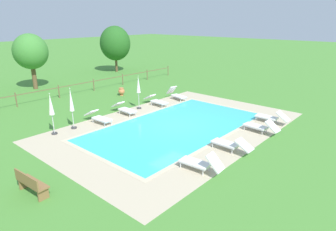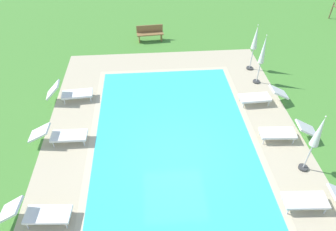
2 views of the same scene
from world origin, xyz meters
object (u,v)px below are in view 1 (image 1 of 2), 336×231
sun_lounger_south_near_corner (156,101)px  sun_lounger_south_far (125,109)px  tree_far_west (31,52)px  tree_west_mid (115,43)px  sun_lounger_north_mid (271,117)px  sun_lounger_south_mid (260,126)px  sun_lounger_south_end (230,144)px  patio_umbrella_closed_row_mid_west (71,103)px  sun_lounger_north_far (177,94)px  patio_umbrella_closed_row_west (138,87)px  terracotta_urn_near_fence (121,91)px  patio_umbrella_closed_row_centre (51,107)px  sun_lounger_north_near_steps (99,117)px  wooden_bench_lawn_side (31,183)px  sun_lounger_north_end (201,163)px

sun_lounger_south_near_corner → sun_lounger_south_far: size_ratio=1.00×
tree_far_west → sun_lounger_south_near_corner: bearing=-74.4°
tree_west_mid → sun_lounger_north_mid: bearing=-104.5°
sun_lounger_south_near_corner → sun_lounger_north_mid: bearing=-76.9°
sun_lounger_south_mid → sun_lounger_south_end: bearing=179.2°
sun_lounger_south_mid → patio_umbrella_closed_row_mid_west: 10.70m
sun_lounger_north_far → sun_lounger_south_near_corner: bearing=178.9°
sun_lounger_north_far → sun_lounger_south_near_corner: size_ratio=0.94×
sun_lounger_south_far → patio_umbrella_closed_row_west: size_ratio=0.89×
sun_lounger_north_mid → sun_lounger_south_mid: sun_lounger_south_mid is taller
sun_lounger_north_far → terracotta_urn_near_fence: (-2.06, 4.23, -0.05)m
sun_lounger_south_end → patio_umbrella_closed_row_centre: bearing=118.1°
sun_lounger_north_near_steps → sun_lounger_south_near_corner: sun_lounger_north_near_steps is taller
sun_lounger_north_near_steps → patio_umbrella_closed_row_west: size_ratio=0.88×
sun_lounger_south_far → patio_umbrella_closed_row_mid_west: size_ratio=0.87×
sun_lounger_south_mid → sun_lounger_south_end: 3.22m
patio_umbrella_closed_row_mid_west → patio_umbrella_closed_row_centre: 1.20m
patio_umbrella_closed_row_mid_west → patio_umbrella_closed_row_centre: patio_umbrella_closed_row_mid_west is taller
sun_lounger_south_end → tree_west_mid: bearing=63.5°
sun_lounger_south_far → terracotta_urn_near_fence: size_ratio=3.28×
sun_lounger_north_far → patio_umbrella_closed_row_mid_west: 9.02m
sun_lounger_south_near_corner → sun_lounger_north_near_steps: bearing=179.9°
wooden_bench_lawn_side → sun_lounger_north_mid: bearing=-14.3°
sun_lounger_north_end → sun_lounger_north_near_steps: bearing=84.1°
patio_umbrella_closed_row_centre → wooden_bench_lawn_side: 6.08m
patio_umbrella_closed_row_west → patio_umbrella_closed_row_centre: (-6.42, -0.00, -0.03)m
sun_lounger_north_near_steps → sun_lounger_north_end: sun_lounger_north_end is taller
sun_lounger_south_mid → sun_lounger_south_far: size_ratio=0.98×
sun_lounger_north_near_steps → sun_lounger_south_near_corner: 5.11m
sun_lounger_north_far → tree_west_mid: size_ratio=0.37×
sun_lounger_south_far → sun_lounger_north_end: bearing=-110.2°
sun_lounger_north_mid → sun_lounger_south_far: bearing=120.2°
sun_lounger_south_end → patio_umbrella_closed_row_centre: 9.59m
sun_lounger_north_near_steps → terracotta_urn_near_fence: size_ratio=3.27×
sun_lounger_south_end → sun_lounger_south_mid: bearing=-0.8°
sun_lounger_north_near_steps → patio_umbrella_closed_row_mid_west: bearing=169.1°
sun_lounger_north_near_steps → sun_lounger_north_mid: sun_lounger_north_mid is taller
sun_lounger_south_mid → patio_umbrella_closed_row_centre: bearing=132.3°
sun_lounger_north_end → tree_far_west: bearing=82.6°
terracotta_urn_near_fence → sun_lounger_south_near_corner: bearing=-93.0°
wooden_bench_lawn_side → tree_west_mid: tree_west_mid is taller
patio_umbrella_closed_row_mid_west → wooden_bench_lawn_side: size_ratio=1.57×
sun_lounger_north_end → sun_lounger_north_mid: bearing=1.7°
sun_lounger_north_near_steps → sun_lounger_south_mid: bearing=-58.7°
sun_lounger_north_end → patio_umbrella_closed_row_mid_west: bearing=94.8°
sun_lounger_south_mid → tree_far_west: bearing=99.0°
sun_lounger_south_mid → patio_umbrella_closed_row_mid_west: patio_umbrella_closed_row_mid_west is taller
sun_lounger_north_near_steps → sun_lounger_south_mid: size_ratio=1.02×
tree_west_mid → patio_umbrella_closed_row_west: bearing=-123.7°
sun_lounger_north_end → tree_west_mid: size_ratio=0.37×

